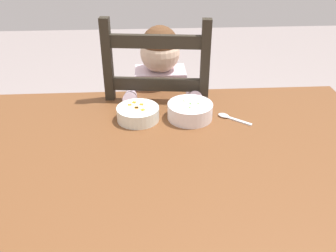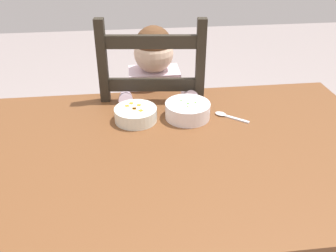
{
  "view_description": "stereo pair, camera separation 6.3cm",
  "coord_description": "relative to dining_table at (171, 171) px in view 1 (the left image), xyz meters",
  "views": [
    {
      "loc": [
        -0.07,
        -1.0,
        1.39
      ],
      "look_at": [
        -0.01,
        0.06,
        0.77
      ],
      "focal_mm": 39.51,
      "sensor_mm": 36.0,
      "label": 1
    },
    {
      "loc": [
        -0.13,
        -0.99,
        1.39
      ],
      "look_at": [
        -0.01,
        0.06,
        0.77
      ],
      "focal_mm": 39.51,
      "sensor_mm": 36.0,
      "label": 2
    }
  ],
  "objects": [
    {
      "name": "bowl_of_peas",
      "position": [
        0.08,
        0.2,
        0.12
      ],
      "size": [
        0.17,
        0.17,
        0.06
      ],
      "color": "white",
      "rests_on": "dining_table"
    },
    {
      "name": "dining_table",
      "position": [
        0.0,
        0.0,
        0.0
      ],
      "size": [
        1.47,
        0.9,
        0.72
      ],
      "color": "brown",
      "rests_on": "ground"
    },
    {
      "name": "dining_chair",
      "position": [
        -0.02,
        0.5,
        -0.14
      ],
      "size": [
        0.47,
        0.47,
        1.05
      ],
      "color": "black",
      "rests_on": "ground"
    },
    {
      "name": "child_figure",
      "position": [
        -0.01,
        0.49,
        0.02
      ],
      "size": [
        0.32,
        0.31,
        0.98
      ],
      "color": "silver",
      "rests_on": "ground"
    },
    {
      "name": "spoon",
      "position": [
        0.23,
        0.19,
        0.1
      ],
      "size": [
        0.12,
        0.1,
        0.01
      ],
      "color": "silver",
      "rests_on": "dining_table"
    },
    {
      "name": "bowl_of_carrots",
      "position": [
        -0.11,
        0.2,
        0.12
      ],
      "size": [
        0.16,
        0.16,
        0.05
      ],
      "color": "white",
      "rests_on": "dining_table"
    }
  ]
}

